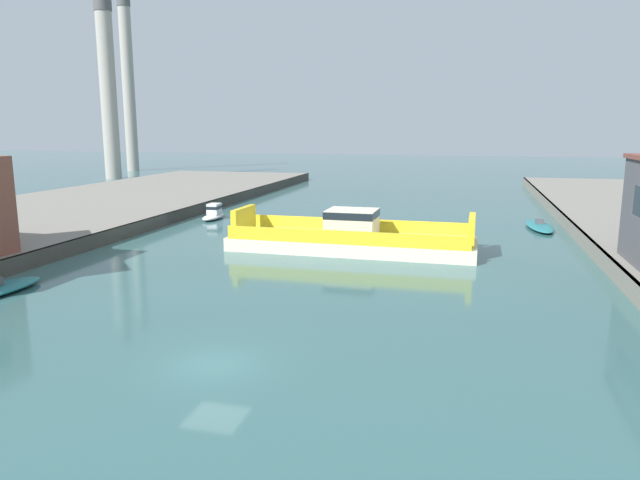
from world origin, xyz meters
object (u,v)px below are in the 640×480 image
Objects in this scene: moored_boat_near_left at (214,213)px; moored_boat_mid_left at (539,226)px; smokestack_distant_a at (108,86)px; smokestack_distant_b at (128,82)px; chain_ferry at (352,238)px.

moored_boat_near_left reaches higher than moored_boat_mid_left.
smokestack_distant_a is 22.44m from smokestack_distant_b.
chain_ferry reaches higher than moored_boat_near_left.
chain_ferry is 2.46× the size of moored_boat_mid_left.
moored_boat_mid_left is (16.57, 15.28, -0.80)m from chain_ferry.
smokestack_distant_b is at bearing 143.42° from moored_boat_mid_left.
smokestack_distant_a is at bearing 136.25° from chain_ferry.
smokestack_distant_a is (-41.92, 44.66, 17.48)m from moored_boat_near_left.
chain_ferry is at bearing -48.84° from smokestack_distant_b.
moored_boat_mid_left is at bearing -36.58° from smokestack_distant_b.
moored_boat_mid_left is at bearing 3.53° from moored_boat_near_left.
moored_boat_mid_left is 108.02m from smokestack_distant_b.
smokestack_distant_b is at bearing 131.16° from chain_ferry.
moored_boat_near_left is 63.70m from smokestack_distant_a.
smokestack_distant_a reaches higher than moored_boat_near_left.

